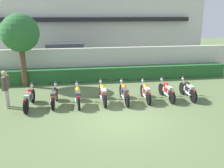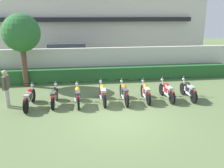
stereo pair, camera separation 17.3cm
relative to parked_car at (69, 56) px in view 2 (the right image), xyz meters
name	(u,v)px [view 2 (the right image)]	position (x,y,z in m)	size (l,w,h in m)	color
ground	(120,119)	(2.14, -9.93, -0.94)	(60.00, 60.00, 0.00)	#607547
building	(91,20)	(2.14, 6.37, 2.38)	(20.64, 6.50, 6.63)	silver
compound_wall	(102,63)	(2.14, -3.38, 0.03)	(19.60, 0.30, 1.94)	silver
hedge_row	(104,74)	(2.14, -4.08, -0.52)	(15.68, 0.70, 0.84)	#28602D
parked_car	(69,56)	(0.00, 0.00, 0.00)	(4.50, 2.08, 1.89)	black
tree_near_inspector	(21,33)	(-2.36, -4.60, 2.02)	(2.05, 2.05, 4.02)	brown
motorcycle_in_row_0	(29,97)	(-1.59, -8.07, -0.48)	(0.60, 1.98, 0.97)	black
motorcycle_in_row_1	(54,95)	(-0.52, -7.89, -0.50)	(0.60, 1.80, 0.94)	black
motorcycle_in_row_2	(78,95)	(0.52, -8.04, -0.49)	(0.60, 1.84, 0.96)	black
motorcycle_in_row_3	(103,93)	(1.67, -7.91, -0.48)	(0.60, 1.98, 0.98)	black
motorcycle_in_row_4	(124,93)	(2.67, -7.99, -0.48)	(0.60, 1.98, 0.98)	black
motorcycle_in_row_5	(146,92)	(3.71, -7.94, -0.49)	(0.60, 1.81, 0.95)	black
motorcycle_in_row_6	(167,90)	(4.77, -7.92, -0.49)	(0.60, 1.91, 0.95)	black
motorcycle_in_row_7	(188,90)	(5.83, -7.96, -0.49)	(0.60, 1.87, 0.96)	black
inspector_person	(6,85)	(-2.55, -7.87, 0.05)	(0.22, 0.67, 1.67)	beige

